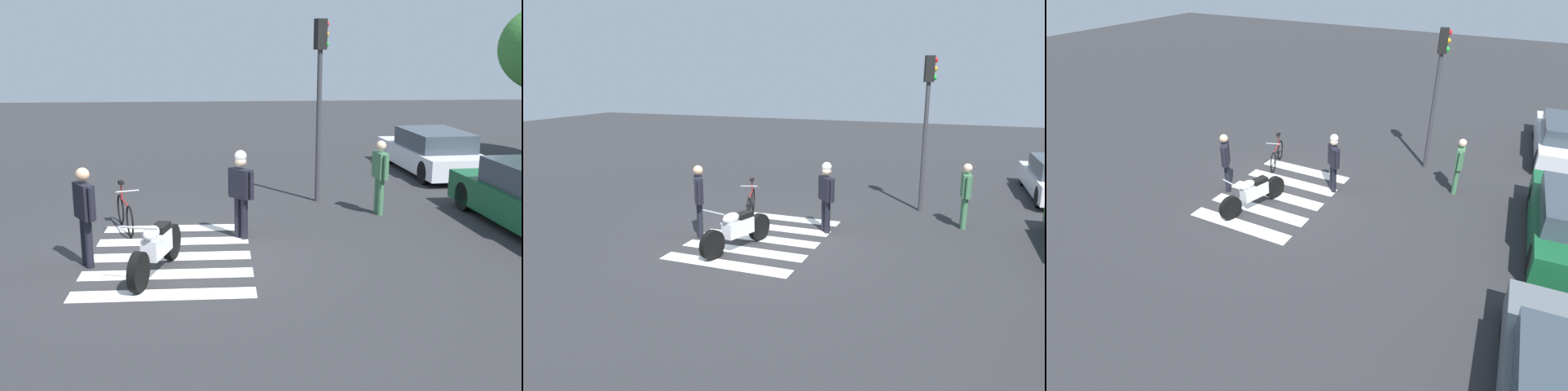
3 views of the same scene
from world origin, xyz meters
The scene contains 9 objects.
ground_plane centered at (0.00, 0.00, 0.00)m, with size 60.00×60.00×0.00m, color #2B2B2D.
police_motorcycle centered at (0.86, -0.17, 0.46)m, with size 2.18×0.85×1.04m.
leaning_bicycle centered at (-1.77, -1.05, 0.36)m, with size 1.58×0.63×0.98m.
officer_on_foot centered at (0.40, -1.41, 1.02)m, with size 0.60×0.44×1.76m.
officer_by_motorcycle centered at (-1.05, 1.34, 1.03)m, with size 0.51×0.49×1.78m.
pedestrian_bystander centered at (-2.65, 4.53, 0.96)m, with size 0.67×0.27×1.69m.
crosswalk_stripes centered at (0.00, 0.00, 0.00)m, with size 4.05×2.93×0.01m.
car_white_van centered at (-7.13, 7.26, 0.62)m, with size 4.66×2.13×1.28m.
traffic_light_pole centered at (-3.94, 3.34, 2.91)m, with size 0.30×0.35×4.34m.
Camera 1 is at (11.12, 0.89, 3.87)m, focal length 43.78 mm.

